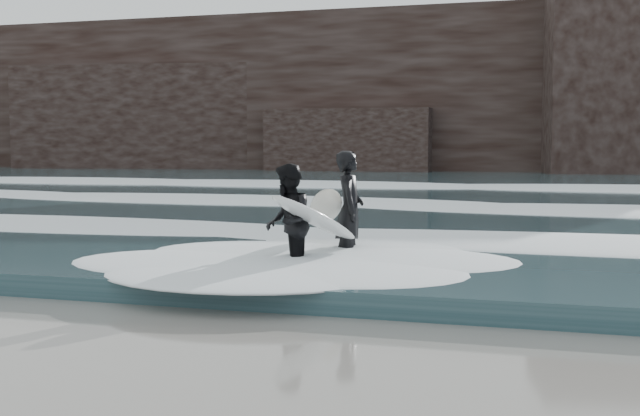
{
  "coord_description": "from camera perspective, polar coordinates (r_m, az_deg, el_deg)",
  "views": [
    {
      "loc": [
        3.97,
        -5.59,
        1.97
      ],
      "look_at": [
        0.61,
        5.86,
        1.0
      ],
      "focal_mm": 45.0,
      "sensor_mm": 36.0,
      "label": 1
    }
  ],
  "objects": [
    {
      "name": "ground",
      "position": [
        7.13,
        -18.68,
        -11.64
      ],
      "size": [
        120.0,
        120.0,
        0.0
      ],
      "primitive_type": "plane",
      "color": "#726855",
      "rests_on": "ground"
    },
    {
      "name": "sea",
      "position": [
        34.86,
        9.81,
        1.59
      ],
      "size": [
        90.0,
        52.0,
        0.3
      ],
      "primitive_type": "cube",
      "color": "#264248",
      "rests_on": "ground"
    },
    {
      "name": "headland",
      "position": [
        51.83,
        12.06,
        7.9
      ],
      "size": [
        70.0,
        9.0,
        10.0
      ],
      "primitive_type": "cube",
      "color": "black",
      "rests_on": "ground"
    },
    {
      "name": "foam_near",
      "position": [
        15.2,
        1.13,
        -1.28
      ],
      "size": [
        60.0,
        3.2,
        0.2
      ],
      "primitive_type": "ellipsoid",
      "color": "white",
      "rests_on": "sea"
    },
    {
      "name": "foam_mid",
      "position": [
        22.0,
        5.93,
        0.58
      ],
      "size": [
        60.0,
        4.0,
        0.24
      ],
      "primitive_type": "ellipsoid",
      "color": "white",
      "rests_on": "sea"
    },
    {
      "name": "foam_far",
      "position": [
        30.88,
        8.97,
        1.77
      ],
      "size": [
        60.0,
        4.8,
        0.3
      ],
      "primitive_type": "ellipsoid",
      "color": "white",
      "rests_on": "sea"
    },
    {
      "name": "surfer_left",
      "position": [
        12.55,
        1.87,
        -0.11
      ],
      "size": [
        1.21,
        1.86,
        1.85
      ],
      "color": "black",
      "rests_on": "ground"
    },
    {
      "name": "surfer_right",
      "position": [
        11.43,
        -2.08,
        -1.0
      ],
      "size": [
        1.4,
        2.01,
        1.68
      ],
      "color": "black",
      "rests_on": "ground"
    }
  ]
}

